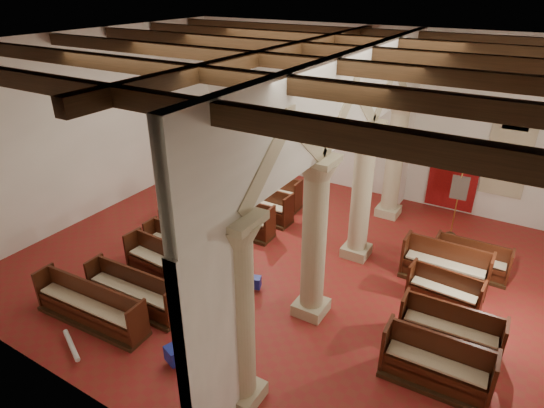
{
  "coord_description": "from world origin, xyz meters",
  "views": [
    {
      "loc": [
        5.51,
        -9.58,
        7.37
      ],
      "look_at": [
        -0.51,
        0.5,
        1.53
      ],
      "focal_mm": 30.0,
      "sensor_mm": 36.0,
      "label": 1
    }
  ],
  "objects_px": {
    "pipe_organ": "(251,139)",
    "nave_pew_0": "(91,310)",
    "lectern": "(266,171)",
    "aisle_pew_0": "(435,369)",
    "processional_banner": "(455,213)"
  },
  "relations": [
    {
      "from": "pipe_organ",
      "to": "nave_pew_0",
      "type": "height_order",
      "value": "pipe_organ"
    },
    {
      "from": "lectern",
      "to": "pipe_organ",
      "type": "bearing_deg",
      "value": 144.01
    },
    {
      "from": "pipe_organ",
      "to": "aisle_pew_0",
      "type": "relative_size",
      "value": 2.06
    },
    {
      "from": "pipe_organ",
      "to": "lectern",
      "type": "xyz_separation_m",
      "value": [
        1.32,
        -0.96,
        -0.81
      ]
    },
    {
      "from": "processional_banner",
      "to": "nave_pew_0",
      "type": "distance_m",
      "value": 10.86
    },
    {
      "from": "pipe_organ",
      "to": "lectern",
      "type": "distance_m",
      "value": 1.83
    },
    {
      "from": "processional_banner",
      "to": "aisle_pew_0",
      "type": "distance_m",
      "value": 6.51
    },
    {
      "from": "lectern",
      "to": "processional_banner",
      "type": "distance_m",
      "value": 7.15
    },
    {
      "from": "lectern",
      "to": "processional_banner",
      "type": "xyz_separation_m",
      "value": [
        7.14,
        -0.32,
        0.21
      ]
    },
    {
      "from": "pipe_organ",
      "to": "lectern",
      "type": "bearing_deg",
      "value": -36.05
    },
    {
      "from": "lectern",
      "to": "aisle_pew_0",
      "type": "height_order",
      "value": "lectern"
    },
    {
      "from": "processional_banner",
      "to": "aisle_pew_0",
      "type": "bearing_deg",
      "value": -85.7
    },
    {
      "from": "lectern",
      "to": "processional_banner",
      "type": "relative_size",
      "value": 0.61
    },
    {
      "from": "lectern",
      "to": "processional_banner",
      "type": "bearing_deg",
      "value": -2.53
    },
    {
      "from": "pipe_organ",
      "to": "processional_banner",
      "type": "xyz_separation_m",
      "value": [
        8.46,
        -1.29,
        -0.6
      ]
    }
  ]
}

